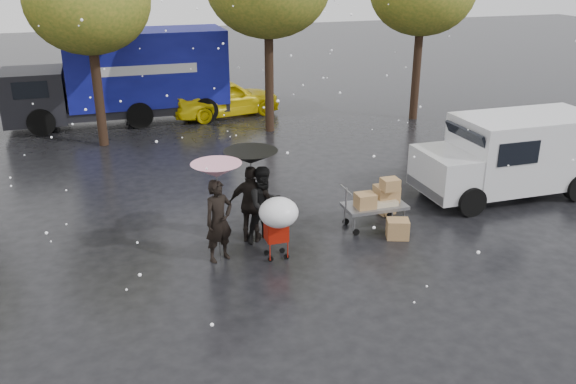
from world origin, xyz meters
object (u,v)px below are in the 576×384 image
object	(u,v)px
blue_truck	(126,77)
person_black	(252,204)
white_van	(512,154)
yellow_taxi	(224,97)
shopping_cart	(278,216)
person_pink	(219,221)
vendor_cart	(378,199)

from	to	relation	value
blue_truck	person_black	bearing A→B (deg)	-80.54
white_van	yellow_taxi	size ratio (longest dim) A/B	1.10
white_van	yellow_taxi	xyz separation A→B (m)	(-5.64, 10.88, -0.40)
blue_truck	yellow_taxi	xyz separation A→B (m)	(3.79, -0.31, -1.00)
person_black	shopping_cart	world-z (taller)	person_black
person_pink	shopping_cart	world-z (taller)	person_pink
white_van	blue_truck	xyz separation A→B (m)	(-9.43, 11.18, 0.60)
person_black	vendor_cart	world-z (taller)	person_black
person_black	blue_truck	distance (m)	12.07
vendor_cart	shopping_cart	xyz separation A→B (m)	(-2.80, -0.97, 0.34)
person_pink	white_van	bearing A→B (deg)	-12.35
person_black	yellow_taxi	distance (m)	11.71
person_black	yellow_taxi	size ratio (longest dim) A/B	0.41
person_black	blue_truck	size ratio (longest dim) A/B	0.22
yellow_taxi	blue_truck	bearing A→B (deg)	74.26
shopping_cart	blue_truck	world-z (taller)	blue_truck
person_pink	vendor_cart	xyz separation A→B (m)	(3.99, 0.53, -0.19)
person_pink	white_van	xyz separation A→B (m)	(8.36, 1.39, 0.24)
shopping_cart	yellow_taxi	distance (m)	12.80
shopping_cart	yellow_taxi	world-z (taller)	yellow_taxi
vendor_cart	yellow_taxi	distance (m)	11.81
person_pink	blue_truck	world-z (taller)	blue_truck
shopping_cart	white_van	distance (m)	7.39
person_black	shopping_cart	distance (m)	1.18
person_pink	blue_truck	xyz separation A→B (m)	(-1.07, 12.58, 0.84)
vendor_cart	person_black	bearing A→B (deg)	176.90
white_van	blue_truck	distance (m)	14.64
person_pink	person_black	size ratio (longest dim) A/B	1.01
shopping_cart	vendor_cart	bearing A→B (deg)	19.08
white_van	shopping_cart	bearing A→B (deg)	-165.68
person_pink	yellow_taxi	size ratio (longest dim) A/B	0.41
blue_truck	person_pink	bearing A→B (deg)	-85.12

